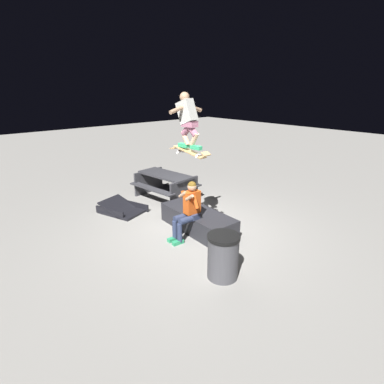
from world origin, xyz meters
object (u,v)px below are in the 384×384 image
(person_sitting_on_ledge, at_px, (188,208))
(skater_airborne, at_px, (188,118))
(trash_bin, at_px, (223,256))
(skateboard, at_px, (190,152))
(picnic_table_back, at_px, (166,182))
(ledge_box_main, at_px, (198,220))
(kicker_ramp, at_px, (122,210))

(person_sitting_on_ledge, bearing_deg, skater_airborne, -40.16)
(trash_bin, bearing_deg, skateboard, -22.58)
(skateboard, xyz_separation_m, picnic_table_back, (2.24, -0.99, -1.39))
(person_sitting_on_ledge, xyz_separation_m, skater_airborne, (0.22, -0.19, 1.86))
(ledge_box_main, bearing_deg, kicker_ramp, 21.37)
(ledge_box_main, xyz_separation_m, kicker_ramp, (2.09, 0.82, -0.16))
(trash_bin, bearing_deg, kicker_ramp, -1.96)
(picnic_table_back, xyz_separation_m, trash_bin, (-3.90, 1.68, -0.09))
(ledge_box_main, bearing_deg, trash_bin, 150.47)
(person_sitting_on_ledge, height_order, skater_airborne, skater_airborne)
(picnic_table_back, height_order, trash_bin, trash_bin)
(skateboard, bearing_deg, ledge_box_main, -87.76)
(skater_airborne, xyz_separation_m, kicker_ramp, (2.04, 0.56, -2.51))
(skateboard, xyz_separation_m, kicker_ramp, (2.10, 0.56, -1.82))
(ledge_box_main, distance_m, trash_bin, 1.93)
(person_sitting_on_ledge, bearing_deg, skateboard, -49.34)
(kicker_ramp, xyz_separation_m, picnic_table_back, (0.14, -1.55, 0.43))
(skateboard, relative_size, skater_airborne, 0.92)
(skater_airborne, bearing_deg, picnic_table_back, -24.55)
(person_sitting_on_ledge, bearing_deg, picnic_table_back, -26.21)
(person_sitting_on_ledge, height_order, kicker_ramp, person_sitting_on_ledge)
(person_sitting_on_ledge, relative_size, kicker_ramp, 1.04)
(ledge_box_main, relative_size, skateboard, 1.91)
(skateboard, bearing_deg, skater_airborne, 4.79)
(ledge_box_main, bearing_deg, person_sitting_on_ledge, 111.23)
(person_sitting_on_ledge, relative_size, skater_airborne, 1.15)
(skater_airborne, height_order, kicker_ramp, skater_airborne)
(skater_airborne, bearing_deg, skateboard, -175.21)
(skater_airborne, height_order, picnic_table_back, skater_airborne)
(picnic_table_back, bearing_deg, kicker_ramp, 95.02)
(person_sitting_on_ledge, height_order, trash_bin, person_sitting_on_ledge)
(ledge_box_main, distance_m, picnic_table_back, 2.36)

